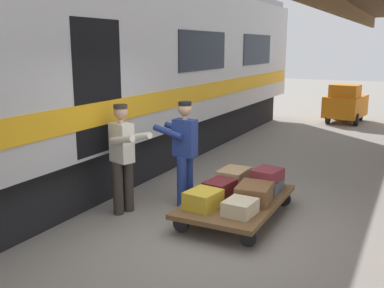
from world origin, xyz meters
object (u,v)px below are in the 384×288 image
suitcase_maroon_trunk (220,188)px  porter_in_overalls (184,150)px  suitcase_slate_roller (266,185)px  suitcase_tan_vintage (234,177)px  suitcase_brown_leather (254,193)px  train_car (26,77)px  baggage_tug (345,104)px  porter_by_door (123,155)px  suitcase_yellow_case (203,199)px  suitcase_burgundy_valise (267,175)px  suitcase_cream_canvas (240,207)px  luggage_cart (236,201)px

suitcase_maroon_trunk → porter_in_overalls: 0.88m
suitcase_slate_roller → suitcase_maroon_trunk: size_ratio=1.30×
suitcase_tan_vintage → suitcase_brown_leather: suitcase_tan_vintage is taller
train_car → baggage_tug: bearing=-109.1°
train_car → suitcase_tan_vintage: size_ratio=37.15×
porter_in_overalls → porter_by_door: 1.00m
suitcase_tan_vintage → porter_by_door: size_ratio=0.33×
train_car → suitcase_yellow_case: size_ratio=42.89×
suitcase_maroon_trunk → suitcase_burgundy_valise: bearing=-136.5°
suitcase_cream_canvas → suitcase_slate_roller: size_ratio=0.71×
porter_by_door → baggage_tug: 10.49m
suitcase_brown_leather → suitcase_slate_roller: bearing=-90.0°
suitcase_cream_canvas → suitcase_yellow_case: size_ratio=0.93×
suitcase_yellow_case → suitcase_burgundy_valise: 1.27m
luggage_cart → porter_by_door: (1.64, 0.59, 0.66)m
suitcase_cream_canvas → luggage_cart: bearing=-64.2°
suitcase_brown_leather → baggage_tug: size_ratio=0.33×
porter_in_overalls → baggage_tug: porter_in_overalls is taller
train_car → suitcase_burgundy_valise: (-3.78, -1.20, -1.48)m
suitcase_brown_leather → baggage_tug: (0.17, -9.75, 0.19)m
train_car → porter_by_door: train_car is taller
suitcase_maroon_trunk → baggage_tug: bearing=-92.3°
suitcase_burgundy_valise → baggage_tug: (0.18, -9.21, 0.05)m
porter_by_door → baggage_tug: (-1.75, -10.34, -0.30)m
suitcase_burgundy_valise → baggage_tug: 9.21m
suitcase_burgundy_valise → suitcase_maroon_trunk: bearing=43.5°
train_car → suitcase_cream_canvas: bearing=-178.9°
suitcase_yellow_case → porter_by_door: (1.36, 0.01, 0.49)m
suitcase_cream_canvas → suitcase_maroon_trunk: size_ratio=0.92×
suitcase_tan_vintage → porter_by_door: porter_by_door is taller
suitcase_tan_vintage → baggage_tug: size_ratio=0.30×
suitcase_slate_roller → suitcase_tan_vintage: size_ratio=1.13×
luggage_cart → train_car: bearing=10.6°
suitcase_maroon_trunk → baggage_tug: 9.76m
suitcase_slate_roller → suitcase_maroon_trunk: bearing=46.0°
suitcase_cream_canvas → suitcase_burgundy_valise: 1.14m
suitcase_maroon_trunk → suitcase_yellow_case: bearing=90.0°
suitcase_slate_roller → luggage_cart: bearing=64.2°
suitcase_cream_canvas → porter_by_door: 1.99m
luggage_cart → suitcase_slate_roller: 0.66m
suitcase_maroon_trunk → suitcase_slate_roller: bearing=-134.0°
train_car → luggage_cart: train_car is taller
suitcase_slate_roller → suitcase_brown_leather: (0.00, 0.58, 0.04)m
suitcase_cream_canvas → porter_by_door: bearing=0.2°
suitcase_tan_vintage → suitcase_brown_leather: (-0.56, 0.58, -0.01)m
suitcase_yellow_case → suitcase_brown_leather: (-0.56, -0.58, 0.00)m
suitcase_brown_leather → suitcase_cream_canvas: bearing=90.0°
train_car → suitcase_yellow_case: 3.60m
suitcase_burgundy_valise → porter_in_overalls: 1.38m
train_car → suitcase_brown_leather: 4.15m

